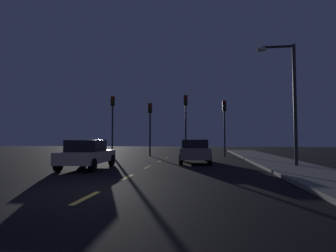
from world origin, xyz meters
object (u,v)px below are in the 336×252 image
(traffic_signal_center_left, at_px, (150,119))
(traffic_signal_center_right, at_px, (186,114))
(traffic_signal_far_right, at_px, (224,117))
(car_stopped_ahead, at_px, (195,151))
(traffic_signal_far_left, at_px, (112,114))
(car_adjacent_lane, at_px, (87,154))
(street_lamp_right, at_px, (288,92))

(traffic_signal_center_left, relative_size, traffic_signal_center_right, 0.88)
(traffic_signal_far_right, relative_size, car_stopped_ahead, 1.20)
(traffic_signal_center_left, height_order, traffic_signal_center_right, traffic_signal_center_right)
(traffic_signal_center_right, bearing_deg, traffic_signal_far_right, -0.02)
(traffic_signal_far_left, bearing_deg, traffic_signal_center_right, -0.00)
(traffic_signal_far_right, bearing_deg, car_adjacent_lane, -127.12)
(traffic_signal_center_left, distance_m, street_lamp_right, 12.77)
(car_stopped_ahead, bearing_deg, car_adjacent_lane, -143.82)
(traffic_signal_center_left, bearing_deg, car_adjacent_lane, -96.72)
(traffic_signal_center_left, distance_m, traffic_signal_far_right, 6.58)
(car_stopped_ahead, distance_m, street_lamp_right, 6.47)
(traffic_signal_center_left, bearing_deg, traffic_signal_far_left, 179.98)
(traffic_signal_center_right, height_order, street_lamp_right, street_lamp_right)
(traffic_signal_center_right, height_order, traffic_signal_far_right, traffic_signal_center_right)
(traffic_signal_far_left, bearing_deg, street_lamp_right, -34.66)
(traffic_signal_center_left, distance_m, traffic_signal_center_right, 3.24)
(traffic_signal_far_left, relative_size, traffic_signal_center_right, 1.01)
(traffic_signal_far_right, height_order, car_stopped_ahead, traffic_signal_far_right)
(traffic_signal_far_left, bearing_deg, car_stopped_ahead, -39.46)
(traffic_signal_center_right, bearing_deg, car_adjacent_lane, -113.26)
(traffic_signal_center_left, height_order, street_lamp_right, street_lamp_right)
(traffic_signal_far_right, relative_size, street_lamp_right, 0.74)
(traffic_signal_far_left, height_order, traffic_signal_center_right, traffic_signal_far_left)
(traffic_signal_center_left, xyz_separation_m, traffic_signal_center_right, (3.22, 0.00, 0.41))
(car_adjacent_lane, bearing_deg, traffic_signal_far_left, 102.59)
(traffic_signal_center_right, height_order, car_stopped_ahead, traffic_signal_center_right)
(traffic_signal_far_right, height_order, street_lamp_right, street_lamp_right)
(traffic_signal_far_right, bearing_deg, traffic_signal_center_left, -180.00)
(car_stopped_ahead, bearing_deg, traffic_signal_far_right, 69.38)
(traffic_signal_center_left, relative_size, street_lamp_right, 0.73)
(traffic_signal_center_right, relative_size, street_lamp_right, 0.82)
(traffic_signal_center_left, xyz_separation_m, car_stopped_ahead, (4.19, -6.35, -2.59))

